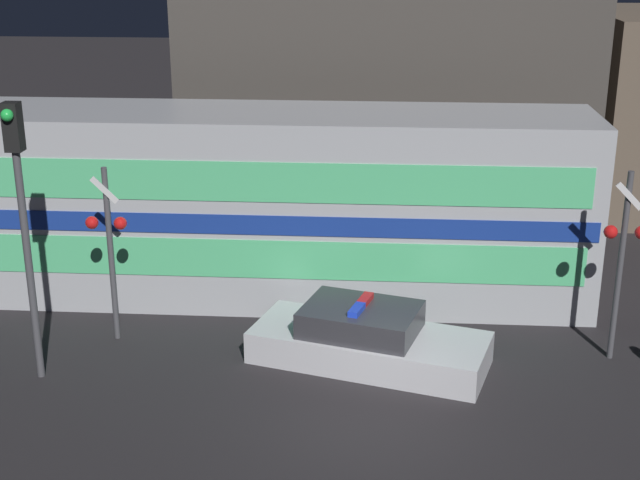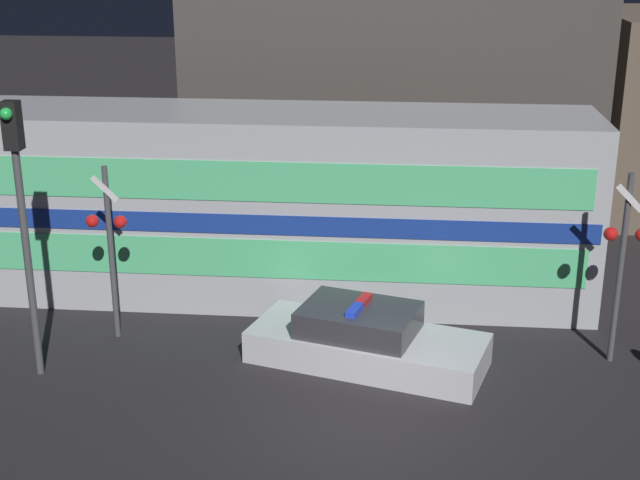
{
  "view_description": "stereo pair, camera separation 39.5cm",
  "coord_description": "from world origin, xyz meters",
  "px_view_note": "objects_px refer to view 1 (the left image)",
  "views": [
    {
      "loc": [
        0.11,
        -14.09,
        8.42
      ],
      "look_at": [
        -1.19,
        4.23,
        2.02
      ],
      "focal_mm": 50.0,
      "sensor_mm": 36.0,
      "label": 1
    },
    {
      "loc": [
        0.51,
        -14.06,
        8.42
      ],
      "look_at": [
        -1.19,
        4.23,
        2.02
      ],
      "focal_mm": 50.0,
      "sensor_mm": 36.0,
      "label": 2
    }
  ],
  "objects_px": {
    "train": "(277,206)",
    "crossing_signal_near": "(623,252)",
    "police_car": "(367,340)",
    "traffic_light_corner": "(21,201)"
  },
  "relations": [
    {
      "from": "crossing_signal_near",
      "to": "traffic_light_corner",
      "type": "bearing_deg",
      "value": -172.14
    },
    {
      "from": "police_car",
      "to": "traffic_light_corner",
      "type": "height_order",
      "value": "traffic_light_corner"
    },
    {
      "from": "train",
      "to": "traffic_light_corner",
      "type": "height_order",
      "value": "traffic_light_corner"
    },
    {
      "from": "train",
      "to": "crossing_signal_near",
      "type": "relative_size",
      "value": 3.66
    },
    {
      "from": "train",
      "to": "traffic_light_corner",
      "type": "relative_size",
      "value": 2.67
    },
    {
      "from": "train",
      "to": "police_car",
      "type": "distance_m",
      "value": 4.54
    },
    {
      "from": "train",
      "to": "crossing_signal_near",
      "type": "distance_m",
      "value": 7.89
    },
    {
      "from": "police_car",
      "to": "crossing_signal_near",
      "type": "height_order",
      "value": "crossing_signal_near"
    },
    {
      "from": "traffic_light_corner",
      "to": "police_car",
      "type": "bearing_deg",
      "value": 9.56
    },
    {
      "from": "crossing_signal_near",
      "to": "traffic_light_corner",
      "type": "xyz_separation_m",
      "value": [
        -11.52,
        -1.59,
        1.29
      ]
    }
  ]
}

